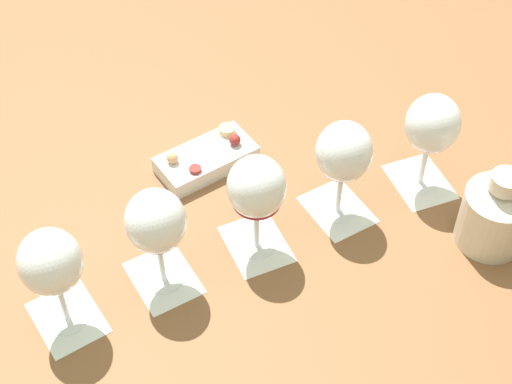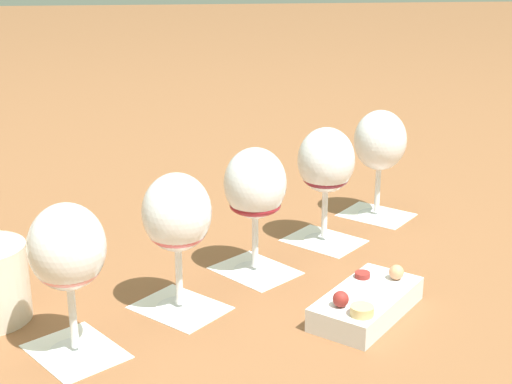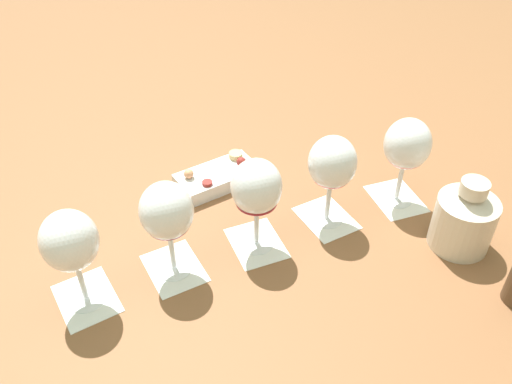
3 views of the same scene
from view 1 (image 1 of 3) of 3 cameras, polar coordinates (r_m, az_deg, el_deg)
name	(u,v)px [view 1 (image 1 of 3)]	position (r m, az deg, el deg)	size (l,w,h in m)	color
ground_plane	(257,244)	(1.27, 0.04, -3.84)	(8.00, 8.00, 0.00)	brown
tasting_card_0	(420,182)	(1.39, 11.83, 0.74)	(0.15, 0.14, 0.00)	white
tasting_card_1	(337,209)	(1.32, 5.94, -1.27)	(0.15, 0.15, 0.00)	white
tasting_card_2	(258,244)	(1.27, 0.17, -3.77)	(0.15, 0.14, 0.00)	white
tasting_card_3	(164,278)	(1.23, -6.73, -6.22)	(0.15, 0.15, 0.00)	white
tasting_card_4	(68,318)	(1.21, -13.53, -8.88)	(0.14, 0.15, 0.00)	white
wine_glass_0	(432,127)	(1.30, 12.68, 4.60)	(0.09, 0.09, 0.19)	white
wine_glass_1	(344,155)	(1.23, 6.39, 2.66)	(0.09, 0.09, 0.19)	white
wine_glass_2	(258,190)	(1.17, 0.18, 0.17)	(0.09, 0.09, 0.19)	white
wine_glass_3	(156,225)	(1.13, -7.28, -2.39)	(0.09, 0.09, 0.19)	white
wine_glass_4	(51,266)	(1.11, -14.66, -5.21)	(0.09, 0.09, 0.19)	white
ceramic_vase	(496,213)	(1.28, 17.04, -1.46)	(0.11, 0.11, 0.15)	beige
snack_dish	(207,158)	(1.38, -3.60, 2.46)	(0.19, 0.17, 0.05)	silver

